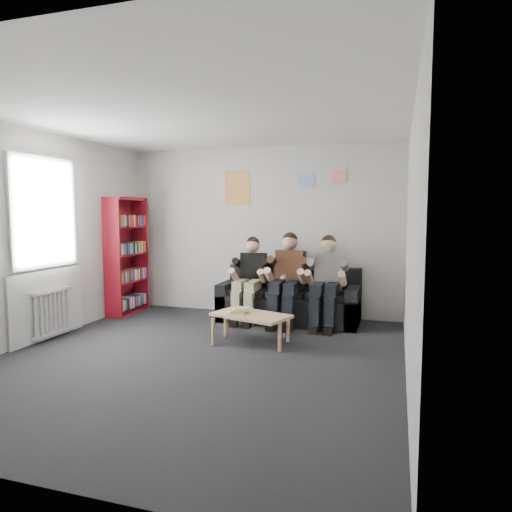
{
  "coord_description": "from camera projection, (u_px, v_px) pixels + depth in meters",
  "views": [
    {
      "loc": [
        2.14,
        -4.59,
        1.64
      ],
      "look_at": [
        0.29,
        1.3,
        1.06
      ],
      "focal_mm": 32.0,
      "sensor_mm": 36.0,
      "label": 1
    }
  ],
  "objects": [
    {
      "name": "person_right",
      "position": [
        326.0,
        282.0,
        6.56
      ],
      "size": [
        0.41,
        0.89,
        1.32
      ],
      "rotation": [
        0.0,
        0.0,
        0.12
      ],
      "color": "silver",
      "rests_on": "sofa"
    },
    {
      "name": "poster_large",
      "position": [
        237.0,
        188.0,
        7.44
      ],
      "size": [
        0.42,
        0.01,
        0.55
      ],
      "primitive_type": "cube",
      "color": "gold",
      "rests_on": "room_shell"
    },
    {
      "name": "poster_pink",
      "position": [
        339.0,
        176.0,
        6.94
      ],
      "size": [
        0.22,
        0.01,
        0.18
      ],
      "primitive_type": "cube",
      "color": "#D1418A",
      "rests_on": "room_shell"
    },
    {
      "name": "poster_sign",
      "position": [
        203.0,
        176.0,
        7.6
      ],
      "size": [
        0.2,
        0.01,
        0.14
      ],
      "primitive_type": "cube",
      "color": "silver",
      "rests_on": "room_shell"
    },
    {
      "name": "radiator",
      "position": [
        53.0,
        312.0,
        5.95
      ],
      "size": [
        0.1,
        0.64,
        0.6
      ],
      "color": "silver",
      "rests_on": "ground"
    },
    {
      "name": "person_left",
      "position": [
        249.0,
        280.0,
        6.91
      ],
      "size": [
        0.39,
        0.84,
        1.28
      ],
      "rotation": [
        0.0,
        0.0,
        0.15
      ],
      "color": "black",
      "rests_on": "sofa"
    },
    {
      "name": "window",
      "position": [
        46.0,
        260.0,
        5.91
      ],
      "size": [
        0.05,
        1.3,
        2.36
      ],
      "color": "white",
      "rests_on": "room_shell"
    },
    {
      "name": "poster_blue",
      "position": [
        307.0,
        180.0,
        7.09
      ],
      "size": [
        0.25,
        0.01,
        0.2
      ],
      "primitive_type": "cube",
      "color": "#407CDA",
      "rests_on": "room_shell"
    },
    {
      "name": "coffee_table",
      "position": [
        251.0,
        317.0,
        5.73
      ],
      "size": [
        0.95,
        0.52,
        0.38
      ],
      "rotation": [
        0.0,
        0.0,
        -0.31
      ],
      "color": "tan",
      "rests_on": "ground"
    },
    {
      "name": "sofa",
      "position": [
        290.0,
        302.0,
        6.95
      ],
      "size": [
        2.09,
        0.86,
        0.81
      ],
      "color": "black",
      "rests_on": "ground"
    },
    {
      "name": "room_shell",
      "position": [
        196.0,
        240.0,
        5.03
      ],
      "size": [
        5.0,
        5.0,
        5.0
      ],
      "color": "black",
      "rests_on": "ground"
    },
    {
      "name": "bookshelf",
      "position": [
        127.0,
        256.0,
        7.44
      ],
      "size": [
        0.28,
        0.85,
        1.89
      ],
      "rotation": [
        0.0,
        0.0,
        0.08
      ],
      "color": "maroon",
      "rests_on": "ground"
    },
    {
      "name": "person_middle",
      "position": [
        287.0,
        279.0,
        6.73
      ],
      "size": [
        0.43,
        0.92,
        1.35
      ],
      "rotation": [
        0.0,
        0.0,
        -0.04
      ],
      "color": "#532C1B",
      "rests_on": "sofa"
    },
    {
      "name": "game_cases",
      "position": [
        239.0,
        310.0,
        5.77
      ],
      "size": [
        0.27,
        0.25,
        0.07
      ],
      "rotation": [
        0.0,
        0.0,
        0.28
      ],
      "color": "silver",
      "rests_on": "coffee_table"
    }
  ]
}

